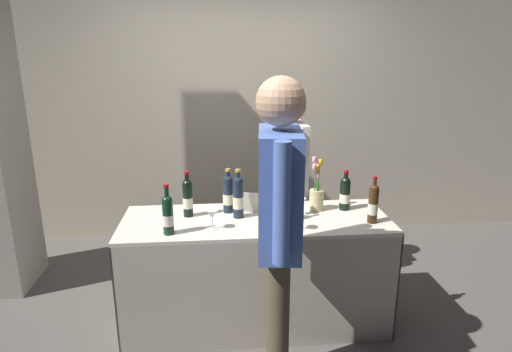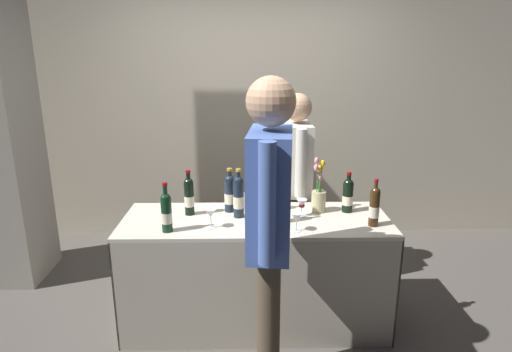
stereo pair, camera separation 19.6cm
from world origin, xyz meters
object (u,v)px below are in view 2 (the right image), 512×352
(wine_glass_near_vendor, at_px, (296,218))
(wine_glass_mid, at_px, (211,214))
(display_bottle_0, at_px, (239,196))
(vendor_presenter, at_px, (296,174))
(tasting_table, at_px, (256,252))
(flower_vase, at_px, (319,195))
(featured_wine_bottle, at_px, (374,206))
(taster_foreground_right, at_px, (270,215))
(wine_glass_near_taster, at_px, (302,204))

(wine_glass_near_vendor, xyz_separation_m, wine_glass_mid, (-0.54, 0.06, 0.01))
(display_bottle_0, height_order, vendor_presenter, vendor_presenter)
(tasting_table, xyz_separation_m, flower_vase, (0.44, 0.13, 0.37))
(featured_wine_bottle, distance_m, taster_foreground_right, 0.89)
(tasting_table, bearing_deg, featured_wine_bottle, -10.26)
(wine_glass_near_vendor, xyz_separation_m, flower_vase, (0.19, 0.34, 0.03))
(wine_glass_near_vendor, bearing_deg, flower_vase, 60.72)
(display_bottle_0, bearing_deg, wine_glass_mid, -132.35)
(featured_wine_bottle, distance_m, wine_glass_near_vendor, 0.52)
(featured_wine_bottle, height_order, wine_glass_mid, featured_wine_bottle)
(wine_glass_near_vendor, distance_m, taster_foreground_right, 0.53)
(wine_glass_near_taster, xyz_separation_m, vendor_presenter, (0.02, 0.54, 0.06))
(display_bottle_0, xyz_separation_m, wine_glass_near_taster, (0.43, 0.01, -0.06))
(tasting_table, distance_m, taster_foreground_right, 0.86)
(featured_wine_bottle, relative_size, wine_glass_near_vendor, 2.65)
(taster_foreground_right, bearing_deg, featured_wine_bottle, -46.80)
(wine_glass_near_taster, distance_m, taster_foreground_right, 0.78)
(vendor_presenter, bearing_deg, wine_glass_near_taster, -2.76)
(flower_vase, bearing_deg, wine_glass_near_vendor, -119.28)
(tasting_table, bearing_deg, wine_glass_mid, -151.99)
(vendor_presenter, xyz_separation_m, taster_foreground_right, (-0.27, -1.25, 0.14))
(wine_glass_mid, height_order, flower_vase, flower_vase)
(tasting_table, height_order, featured_wine_bottle, featured_wine_bottle)
(vendor_presenter, distance_m, taster_foreground_right, 1.29)
(wine_glass_near_vendor, distance_m, flower_vase, 0.39)
(featured_wine_bottle, height_order, display_bottle_0, display_bottle_0)
(tasting_table, distance_m, flower_vase, 0.59)
(wine_glass_near_vendor, relative_size, taster_foreground_right, 0.07)
(tasting_table, relative_size, vendor_presenter, 1.15)
(featured_wine_bottle, height_order, flower_vase, flower_vase)
(wine_glass_near_taster, bearing_deg, tasting_table, -172.11)
(featured_wine_bottle, relative_size, taster_foreground_right, 0.18)
(tasting_table, height_order, wine_glass_near_vendor, wine_glass_near_vendor)
(taster_foreground_right, bearing_deg, display_bottle_0, 20.03)
(wine_glass_mid, bearing_deg, featured_wine_bottle, 0.99)
(featured_wine_bottle, xyz_separation_m, vendor_presenter, (-0.43, 0.72, 0.01))
(display_bottle_0, relative_size, wine_glass_mid, 2.63)
(taster_foreground_right, bearing_deg, flower_vase, -19.63)
(wine_glass_near_vendor, height_order, vendor_presenter, vendor_presenter)
(wine_glass_mid, xyz_separation_m, vendor_presenter, (0.62, 0.74, 0.05))
(wine_glass_mid, bearing_deg, display_bottle_0, 47.65)
(wine_glass_near_vendor, bearing_deg, tasting_table, 139.25)
(featured_wine_bottle, bearing_deg, wine_glass_near_taster, 157.87)
(tasting_table, distance_m, wine_glass_mid, 0.48)
(tasting_table, xyz_separation_m, display_bottle_0, (-0.12, 0.04, 0.40))
(flower_vase, distance_m, taster_foreground_right, 0.90)
(tasting_table, distance_m, display_bottle_0, 0.42)
(wine_glass_near_taster, xyz_separation_m, taster_foreground_right, (-0.25, -0.71, 0.20))
(flower_vase, distance_m, vendor_presenter, 0.47)
(featured_wine_bottle, xyz_separation_m, wine_glass_near_vendor, (-0.51, -0.08, -0.05))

